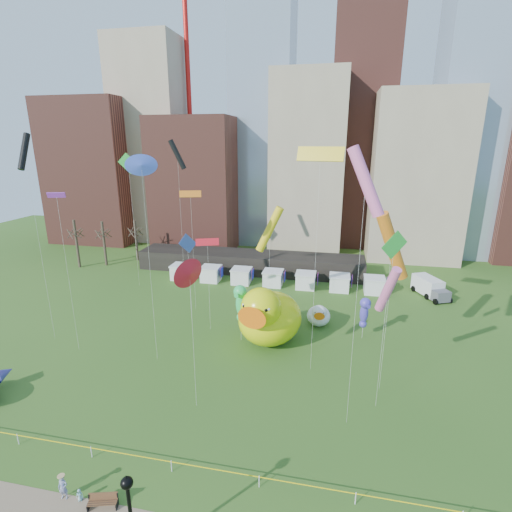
% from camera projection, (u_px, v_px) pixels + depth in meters
% --- Properties ---
extents(ground, '(160.00, 160.00, 0.00)m').
position_uv_depth(ground, '(172.00, 471.00, 25.90)').
color(ground, '#2E561B').
rests_on(ground, ground).
extents(skyline, '(101.00, 23.00, 68.00)m').
position_uv_depth(skyline, '(301.00, 141.00, 76.67)').
color(skyline, brown).
rests_on(skyline, ground).
extents(crane_left, '(23.00, 1.00, 76.00)m').
position_uv_depth(crane_left, '(189.00, 8.00, 76.72)').
color(crane_left, red).
rests_on(crane_left, ground).
extents(pavilion, '(38.00, 6.00, 3.20)m').
position_uv_depth(pavilion, '(250.00, 262.00, 65.65)').
color(pavilion, black).
rests_on(pavilion, ground).
extents(vendor_tents, '(33.24, 2.80, 2.40)m').
position_uv_depth(vendor_tents, '(273.00, 279.00, 59.18)').
color(vendor_tents, white).
rests_on(vendor_tents, ground).
extents(bare_trees, '(8.44, 6.44, 8.50)m').
position_uv_depth(bare_trees, '(105.00, 243.00, 68.68)').
color(bare_trees, '#382B21').
rests_on(bare_trees, ground).
extents(caution_tape, '(50.00, 0.06, 0.90)m').
position_uv_depth(caution_tape, '(171.00, 463.00, 25.71)').
color(caution_tape, white).
rests_on(caution_tape, ground).
extents(big_duck, '(8.32, 9.98, 7.15)m').
position_uv_depth(big_duck, '(268.00, 316.00, 41.48)').
color(big_duck, '#DDE70B').
rests_on(big_duck, ground).
extents(small_duck, '(3.04, 3.94, 2.95)m').
position_uv_depth(small_duck, '(319.00, 315.00, 46.14)').
color(small_duck, white).
rests_on(small_duck, ground).
extents(seahorse_green, '(1.62, 1.92, 6.60)m').
position_uv_depth(seahorse_green, '(241.00, 300.00, 41.61)').
color(seahorse_green, silver).
rests_on(seahorse_green, ground).
extents(seahorse_purple, '(1.52, 1.72, 4.91)m').
position_uv_depth(seahorse_purple, '(364.00, 310.00, 42.53)').
color(seahorse_purple, silver).
rests_on(seahorse_purple, ground).
extents(park_bench, '(1.83, 1.01, 0.89)m').
position_uv_depth(park_bench, '(103.00, 500.00, 23.25)').
color(park_bench, '#582E1E').
rests_on(park_bench, footpath).
extents(lamppost, '(0.62, 0.62, 5.93)m').
position_uv_depth(lamppost, '(130.00, 512.00, 19.11)').
color(lamppost, black).
rests_on(lamppost, footpath).
extents(box_truck, '(4.49, 6.44, 2.58)m').
position_uv_depth(box_truck, '(430.00, 287.00, 55.12)').
color(box_truck, white).
rests_on(box_truck, ground).
extents(woman, '(0.65, 0.47, 1.65)m').
position_uv_depth(woman, '(63.00, 487.00, 23.72)').
color(woman, white).
rests_on(woman, footpath).
extents(toddler, '(0.34, 0.30, 0.83)m').
position_uv_depth(toddler, '(80.00, 495.00, 23.68)').
color(toddler, white).
rests_on(toddler, footpath).
extents(kite_0, '(0.95, 2.13, 12.85)m').
position_uv_depth(kite_0, '(190.00, 274.00, 29.03)').
color(kite_0, silver).
rests_on(kite_0, ground).
extents(kite_1, '(2.87, 1.55, 21.16)m').
position_uv_depth(kite_1, '(366.00, 182.00, 25.07)').
color(kite_1, silver).
rests_on(kite_1, ground).
extents(kite_2, '(2.47, 0.88, 21.67)m').
position_uv_depth(kite_2, '(177.00, 155.00, 53.43)').
color(kite_2, silver).
rests_on(kite_2, ground).
extents(kite_3, '(2.93, 0.43, 19.87)m').
position_uv_depth(kite_3, '(128.00, 166.00, 54.23)').
color(kite_3, silver).
rests_on(kite_3, ground).
extents(kite_4, '(3.99, 1.37, 20.95)m').
position_uv_depth(kite_4, '(320.00, 155.00, 31.87)').
color(kite_4, silver).
rests_on(kite_4, ground).
extents(kite_5, '(1.51, 1.97, 11.03)m').
position_uv_depth(kite_5, '(188.00, 244.00, 45.43)').
color(kite_5, silver).
rests_on(kite_5, ground).
extents(kite_6, '(2.62, 1.16, 15.62)m').
position_uv_depth(kite_6, '(190.00, 195.00, 46.93)').
color(kite_6, silver).
rests_on(kite_6, ground).
extents(kite_7, '(1.66, 0.78, 16.72)m').
position_uv_depth(kite_7, '(57.00, 198.00, 36.59)').
color(kite_7, silver).
rests_on(kite_7, ground).
extents(kite_8, '(2.54, 1.26, 11.06)m').
position_uv_depth(kite_8, '(207.00, 243.00, 42.59)').
color(kite_8, silver).
rests_on(kite_8, ground).
extents(kite_9, '(1.71, 2.52, 12.56)m').
position_uv_depth(kite_9, '(388.00, 290.00, 29.35)').
color(kite_9, silver).
rests_on(kite_9, ground).
extents(kite_10, '(0.69, 2.15, 22.21)m').
position_uv_depth(kite_10, '(24.00, 152.00, 37.79)').
color(kite_10, silver).
rests_on(kite_10, ground).
extents(kite_11, '(2.12, 1.13, 14.59)m').
position_uv_depth(kite_11, '(394.00, 248.00, 30.79)').
color(kite_11, silver).
rests_on(kite_11, ground).
extents(kite_12, '(3.40, 1.29, 14.18)m').
position_uv_depth(kite_12, '(270.00, 229.00, 45.59)').
color(kite_12, silver).
rests_on(kite_12, ground).
extents(kite_13, '(1.76, 1.14, 20.28)m').
position_uv_depth(kite_13, '(141.00, 166.00, 33.87)').
color(kite_13, silver).
rests_on(kite_13, ground).
extents(kite_14, '(3.89, 2.92, 15.60)m').
position_uv_depth(kite_14, '(392.00, 246.00, 34.45)').
color(kite_14, silver).
rests_on(kite_14, ground).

